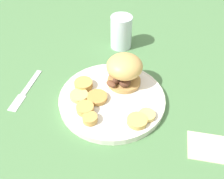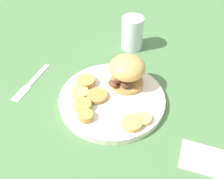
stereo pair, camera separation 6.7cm
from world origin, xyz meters
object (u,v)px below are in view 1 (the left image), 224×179
(sandwich, at_px, (124,70))
(drinking_glass, at_px, (121,32))
(dinner_plate, at_px, (112,99))
(fork, at_px, (26,90))

(sandwich, height_order, drinking_glass, drinking_glass)
(dinner_plate, distance_m, drinking_glass, 0.26)
(sandwich, xyz_separation_m, drinking_glass, (-0.19, 0.08, -0.01))
(dinner_plate, xyz_separation_m, drinking_glass, (-0.22, 0.13, 0.04))
(sandwich, bearing_deg, fork, -111.43)
(drinking_glass, bearing_deg, fork, -75.29)
(dinner_plate, bearing_deg, fork, -123.99)
(dinner_plate, relative_size, sandwich, 2.56)
(dinner_plate, distance_m, sandwich, 0.08)
(dinner_plate, relative_size, drinking_glass, 2.60)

